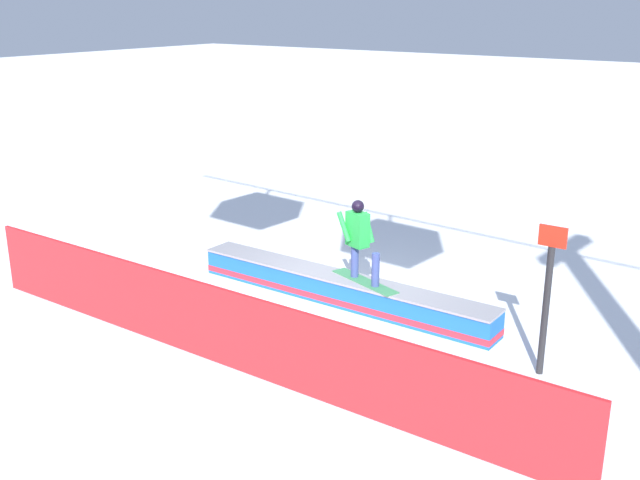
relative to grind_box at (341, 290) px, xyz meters
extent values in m
plane|color=white|center=(0.00, 0.00, -0.23)|extent=(120.00, 120.00, 0.00)
cube|color=blue|center=(0.00, 0.00, 0.00)|extent=(6.05, 0.61, 0.47)
cube|color=red|center=(0.00, 0.00, -0.11)|extent=(6.06, 0.62, 0.11)
cube|color=#97959C|center=(0.00, 0.00, 0.26)|extent=(6.05, 0.67, 0.04)
cube|color=#3B8A54|center=(-0.51, 0.00, 0.29)|extent=(1.55, 0.75, 0.01)
cylinder|color=#3C4C90|center=(-0.24, -0.09, 0.59)|extent=(0.18, 0.18, 0.60)
cylinder|color=#3C4C90|center=(-0.78, 0.09, 0.59)|extent=(0.18, 0.18, 0.60)
cube|color=green|center=(-0.30, -0.07, 1.20)|extent=(0.46, 0.35, 0.61)
sphere|color=black|center=(-0.30, -0.07, 1.62)|extent=(0.22, 0.22, 0.22)
cylinder|color=green|center=(-0.08, 0.03, 1.23)|extent=(0.37, 0.20, 0.52)
cylinder|color=green|center=(-0.45, -0.20, 1.23)|extent=(0.32, 0.18, 0.54)
cube|color=red|center=(0.00, 3.05, 0.39)|extent=(11.02, 0.11, 1.24)
cylinder|color=#262628|center=(-3.93, 0.54, 0.76)|extent=(0.10, 0.10, 1.98)
cube|color=red|center=(-3.93, 0.54, 1.89)|extent=(0.40, 0.04, 0.30)
camera|label=1|loc=(-7.07, 10.50, 5.05)|focal=41.95mm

